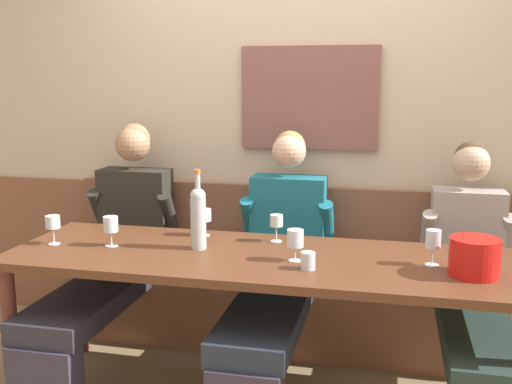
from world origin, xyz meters
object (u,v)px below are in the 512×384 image
wine_glass_mid_left (433,241)px  wine_glass_left_end (204,216)px  person_center_right_seat (472,279)px  wine_glass_mid_right (53,223)px  ice_bucket (474,257)px  wine_glass_right_end (111,225)px  dining_table (263,271)px  water_tumbler_center (308,261)px  wine_glass_by_bottle (295,239)px  wine_bottle_amber_mid (198,216)px  wall_bench (287,300)px  wine_glass_center_rear (276,222)px  person_left_seat (277,265)px  person_right_seat (112,250)px

wine_glass_mid_left → wine_glass_left_end: 1.18m
person_center_right_seat → wine_glass_mid_right: person_center_right_seat is taller
ice_bucket → wine_glass_right_end: size_ratio=1.39×
dining_table → water_tumbler_center: 0.31m
dining_table → wine_glass_left_end: wine_glass_left_end is taller
wine_glass_mid_left → wine_glass_by_bottle: wine_glass_mid_left is taller
wine_bottle_amber_mid → water_tumbler_center: bearing=-19.3°
wine_glass_left_end → dining_table: bearing=-36.1°
wall_bench → wine_glass_by_bottle: (0.16, -0.73, 0.58)m
wine_glass_mid_left → wine_glass_right_end: bearing=-178.7°
person_center_right_seat → wine_glass_by_bottle: (-0.82, -0.37, 0.25)m
wine_glass_left_end → water_tumbler_center: wine_glass_left_end is taller
water_tumbler_center → wine_glass_right_end: bearing=171.7°
wine_glass_mid_left → wine_glass_right_end: size_ratio=1.08×
wine_glass_center_rear → wine_glass_mid_left: bearing=-17.0°
person_left_seat → wine_glass_mid_right: 1.16m
dining_table → wine_glass_mid_left: 0.79m
ice_bucket → wine_glass_mid_right: size_ratio=1.42×
dining_table → wine_glass_center_rear: 0.31m
person_left_seat → person_center_right_seat: (0.98, 0.01, -0.00)m
person_right_seat → water_tumbler_center: (1.18, -0.48, 0.17)m
dining_table → person_right_seat: size_ratio=1.87×
wall_bench → wine_glass_mid_left: (0.77, -0.65, 0.59)m
wall_bench → wine_glass_center_rear: wall_bench is taller
dining_table → wine_glass_by_bottle: (0.16, -0.06, 0.18)m
wine_glass_mid_right → water_tumbler_center: size_ratio=1.91×
wine_glass_mid_left → person_left_seat: bearing=159.1°
wine_glass_mid_left → wine_glass_right_end: (-1.54, -0.03, -0.01)m
ice_bucket → wine_glass_left_end: 1.37m
wine_glass_mid_right → wine_glass_left_end: bearing=25.7°
person_left_seat → wine_glass_left_end: (-0.39, -0.03, 0.25)m
person_right_seat → person_center_right_seat: (1.93, -0.00, -0.02)m
ice_bucket → wine_glass_mid_left: bearing=146.3°
wine_bottle_amber_mid → dining_table: bearing=-6.4°
wall_bench → dining_table: bearing=-90.0°
wine_bottle_amber_mid → water_tumbler_center: size_ratio=5.08×
wall_bench → person_right_seat: bearing=-159.2°
dining_table → wine_glass_center_rear: bearing=86.6°
person_left_seat → wine_glass_mid_right: (-1.08, -0.36, 0.26)m
water_tumbler_center → wine_glass_mid_left: bearing=18.7°
person_left_seat → wine_glass_mid_left: size_ratio=7.92×
person_left_seat → wine_glass_by_bottle: 0.47m
person_center_right_seat → wine_glass_by_bottle: bearing=-155.8°
person_left_seat → wine_glass_center_rear: 0.25m
ice_bucket → wine_bottle_amber_mid: bearing=174.2°
wall_bench → person_center_right_seat: person_center_right_seat is taller
person_left_seat → wine_glass_right_end: bearing=-157.3°
dining_table → wine_glass_right_end: 0.79m
wine_bottle_amber_mid → wine_glass_right_end: bearing=-173.1°
ice_bucket → person_center_right_seat: bearing=82.3°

